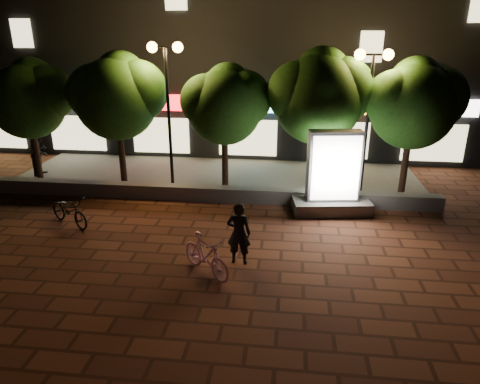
# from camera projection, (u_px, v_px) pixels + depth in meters

# --- Properties ---
(ground) EXTENTS (80.00, 80.00, 0.00)m
(ground) POSITION_uv_depth(u_px,v_px,m) (177.00, 254.00, 11.58)
(ground) COLOR #582B1B
(ground) RESTS_ON ground
(retaining_wall) EXTENTS (16.00, 0.45, 0.50)m
(retaining_wall) POSITION_uv_depth(u_px,v_px,m) (205.00, 193.00, 15.21)
(retaining_wall) COLOR slate
(retaining_wall) RESTS_ON ground
(sidewalk) EXTENTS (16.00, 5.00, 0.08)m
(sidewalk) POSITION_uv_depth(u_px,v_px,m) (217.00, 176.00, 17.61)
(sidewalk) COLOR slate
(sidewalk) RESTS_ON ground
(building_block) EXTENTS (28.00, 8.12, 11.30)m
(building_block) POSITION_uv_depth(u_px,v_px,m) (237.00, 43.00, 21.91)
(building_block) COLOR black
(building_block) RESTS_ON ground
(tree_far_left) EXTENTS (3.36, 2.80, 4.63)m
(tree_far_left) POSITION_uv_depth(u_px,v_px,m) (29.00, 96.00, 16.27)
(tree_far_left) COLOR black
(tree_far_left) RESTS_ON sidewalk
(tree_left) EXTENTS (3.60, 3.00, 4.89)m
(tree_left) POSITION_uv_depth(u_px,v_px,m) (118.00, 94.00, 15.83)
(tree_left) COLOR black
(tree_left) RESTS_ON sidewalk
(tree_mid) EXTENTS (3.24, 2.70, 4.50)m
(tree_mid) POSITION_uv_depth(u_px,v_px,m) (226.00, 102.00, 15.47)
(tree_mid) COLOR black
(tree_mid) RESTS_ON sidewalk
(tree_right) EXTENTS (3.72, 3.10, 5.07)m
(tree_right) POSITION_uv_depth(u_px,v_px,m) (320.00, 94.00, 14.98)
(tree_right) COLOR black
(tree_right) RESTS_ON sidewalk
(tree_far_right) EXTENTS (3.48, 2.90, 4.76)m
(tree_far_right) POSITION_uv_depth(u_px,v_px,m) (415.00, 101.00, 14.70)
(tree_far_right) COLOR black
(tree_far_right) RESTS_ON sidewalk
(street_lamp_left) EXTENTS (1.26, 0.36, 5.18)m
(street_lamp_left) POSITION_uv_depth(u_px,v_px,m) (167.00, 79.00, 15.16)
(street_lamp_left) COLOR black
(street_lamp_left) RESTS_ON sidewalk
(street_lamp_right) EXTENTS (1.26, 0.36, 4.98)m
(street_lamp_right) POSITION_uv_depth(u_px,v_px,m) (371.00, 85.00, 14.44)
(street_lamp_right) COLOR black
(street_lamp_right) RESTS_ON sidewalk
(ad_kiosk) EXTENTS (2.65, 1.59, 2.70)m
(ad_kiosk) POSITION_uv_depth(u_px,v_px,m) (333.00, 180.00, 13.98)
(ad_kiosk) COLOR slate
(ad_kiosk) RESTS_ON ground
(scooter_pink) EXTENTS (1.60, 1.50, 1.03)m
(scooter_pink) POSITION_uv_depth(u_px,v_px,m) (206.00, 255.00, 10.47)
(scooter_pink) COLOR #F59ECD
(scooter_pink) RESTS_ON ground
(rider) EXTENTS (0.63, 0.44, 1.67)m
(rider) POSITION_uv_depth(u_px,v_px,m) (239.00, 233.00, 10.87)
(rider) COLOR black
(rider) RESTS_ON ground
(scooter_parked) EXTENTS (1.86, 1.46, 0.94)m
(scooter_parked) POSITION_uv_depth(u_px,v_px,m) (69.00, 210.00, 13.19)
(scooter_parked) COLOR black
(scooter_parked) RESTS_ON ground
(pedestrian) EXTENTS (0.78, 0.96, 1.88)m
(pedestrian) POSITION_uv_depth(u_px,v_px,m) (40.00, 152.00, 17.41)
(pedestrian) COLOR black
(pedestrian) RESTS_ON sidewalk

